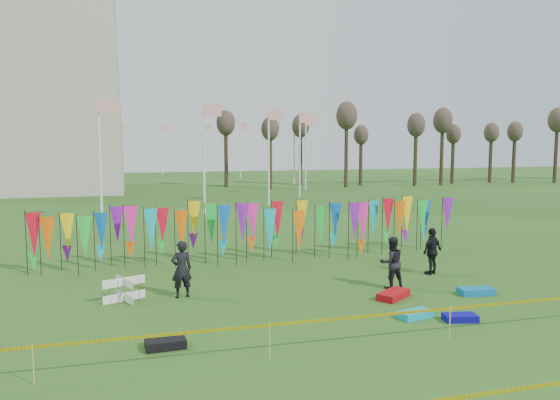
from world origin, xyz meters
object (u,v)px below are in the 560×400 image
object	(u,v)px
box_kite	(124,289)
kite_bag_blue	(460,318)
person_mid	(391,263)
kite_bag_teal	(476,291)
person_right	(432,251)
kite_bag_black	(165,343)
kite_bag_red	(393,295)
person_left	(182,269)
kite_bag_turquoise	(415,314)

from	to	relation	value
box_kite	kite_bag_blue	xyz separation A→B (m)	(9.25, -4.55, -0.30)
person_mid	kite_bag_teal	distance (m)	2.91
person_right	kite_bag_blue	xyz separation A→B (m)	(-2.18, -5.16, -0.81)
box_kite	kite_bag_black	size ratio (longest dim) A/B	0.81
box_kite	kite_bag_blue	bearing A→B (deg)	-26.18
person_mid	kite_bag_blue	bearing A→B (deg)	94.14
person_right	kite_bag_red	xyz separation A→B (m)	(-2.96, -2.60, -0.79)
person_left	kite_bag_red	size ratio (longest dim) A/B	1.46
kite_bag_turquoise	kite_bag_teal	world-z (taller)	kite_bag_teal
kite_bag_turquoise	kite_bag_black	xyz separation A→B (m)	(-7.16, -0.43, 0.01)
box_kite	kite_bag_teal	distance (m)	11.58
box_kite	person_left	xyz separation A→B (m)	(1.82, -0.01, 0.55)
person_right	kite_bag_blue	distance (m)	5.66
kite_bag_black	kite_bag_turquoise	bearing A→B (deg)	3.46
person_mid	kite_bag_teal	bearing A→B (deg)	147.75
person_right	kite_bag_turquoise	distance (m)	5.67
kite_bag_blue	kite_bag_black	bearing A→B (deg)	178.85
kite_bag_turquoise	kite_bag_teal	size ratio (longest dim) A/B	0.89
kite_bag_teal	person_mid	bearing A→B (deg)	147.86
person_left	kite_bag_turquoise	size ratio (longest dim) A/B	1.86
box_kite	kite_bag_black	distance (m)	4.50
person_mid	kite_bag_turquoise	size ratio (longest dim) A/B	1.79
kite_bag_blue	kite_bag_teal	distance (m)	3.06
box_kite	kite_bag_turquoise	size ratio (longest dim) A/B	0.78
box_kite	kite_bag_teal	size ratio (longest dim) A/B	0.70
person_left	kite_bag_red	bearing A→B (deg)	154.25
kite_bag_red	kite_bag_blue	bearing A→B (deg)	-73.02
person_left	kite_bag_black	xyz separation A→B (m)	(-0.82, -4.37, -0.83)
kite_bag_turquoise	kite_bag_black	distance (m)	7.17
kite_bag_blue	kite_bag_red	xyz separation A→B (m)	(-0.78, 2.56, 0.02)
kite_bag_black	box_kite	bearing A→B (deg)	102.88
kite_bag_blue	kite_bag_black	xyz separation A→B (m)	(-8.24, 0.17, 0.02)
person_left	kite_bag_blue	xyz separation A→B (m)	(7.43, -4.54, -0.85)
kite_bag_blue	person_left	bearing A→B (deg)	148.59
person_mid	person_right	world-z (taller)	person_mid
kite_bag_turquoise	box_kite	bearing A→B (deg)	154.18
box_kite	kite_bag_blue	size ratio (longest dim) A/B	0.85
kite_bag_black	kite_bag_teal	distance (m)	10.54
person_right	kite_bag_turquoise	size ratio (longest dim) A/B	1.78
person_left	kite_bag_red	world-z (taller)	person_left
person_right	kite_bag_teal	distance (m)	3.03
person_left	person_right	distance (m)	9.63
kite_bag_blue	kite_bag_teal	world-z (taller)	kite_bag_teal
person_mid	kite_bag_red	bearing A→B (deg)	66.43
kite_bag_black	kite_bag_teal	size ratio (longest dim) A/B	0.86
box_kite	kite_bag_turquoise	distance (m)	9.07
kite_bag_red	kite_bag_teal	size ratio (longest dim) A/B	1.13
kite_bag_blue	kite_bag_teal	xyz separation A→B (m)	(2.09, 2.23, 0.01)
person_left	kite_bag_turquoise	xyz separation A→B (m)	(6.34, -3.94, -0.84)
person_left	kite_bag_turquoise	world-z (taller)	person_left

